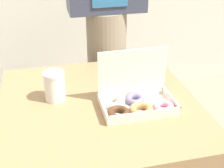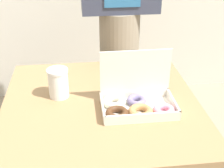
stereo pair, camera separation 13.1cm
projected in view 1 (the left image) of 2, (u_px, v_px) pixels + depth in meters
table at (100, 161)px, 1.60m from camera, size 0.90×0.89×0.71m
donut_box at (134, 101)px, 1.38m from camera, size 0.33×0.23×0.25m
coffee_cup at (55, 86)px, 1.43m from camera, size 0.10×0.10×0.14m
person_customer at (106, 6)px, 1.87m from camera, size 0.46×0.25×1.81m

